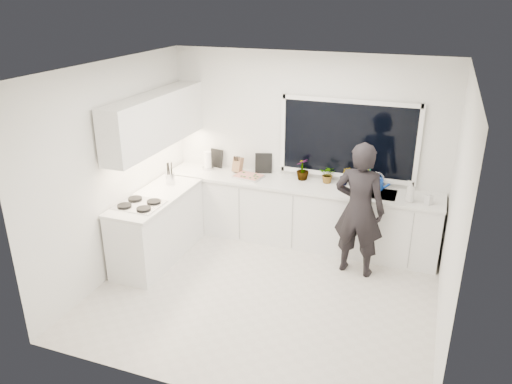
% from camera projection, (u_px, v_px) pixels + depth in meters
% --- Properties ---
extents(floor, '(4.00, 3.50, 0.02)m').
position_uv_depth(floor, '(265.00, 294.00, 6.13)').
color(floor, beige).
rests_on(floor, ground).
extents(wall_back, '(4.00, 0.02, 2.70)m').
position_uv_depth(wall_back, '(306.00, 148.00, 7.15)').
color(wall_back, white).
rests_on(wall_back, ground).
extents(wall_left, '(0.02, 3.50, 2.70)m').
position_uv_depth(wall_left, '(114.00, 170.00, 6.26)').
color(wall_left, white).
rests_on(wall_left, ground).
extents(wall_right, '(0.02, 3.50, 2.70)m').
position_uv_depth(wall_right, '(455.00, 217.00, 4.97)').
color(wall_right, white).
rests_on(wall_right, ground).
extents(ceiling, '(4.00, 3.50, 0.02)m').
position_uv_depth(ceiling, '(266.00, 68.00, 5.10)').
color(ceiling, white).
rests_on(ceiling, wall_back).
extents(window, '(1.80, 0.02, 1.00)m').
position_uv_depth(window, '(348.00, 139.00, 6.85)').
color(window, black).
rests_on(window, wall_back).
extents(base_cabinets_back, '(3.92, 0.58, 0.88)m').
position_uv_depth(base_cabinets_back, '(298.00, 214.00, 7.22)').
color(base_cabinets_back, white).
rests_on(base_cabinets_back, floor).
extents(base_cabinets_left, '(0.58, 1.60, 0.88)m').
position_uv_depth(base_cabinets_left, '(158.00, 228.00, 6.80)').
color(base_cabinets_left, white).
rests_on(base_cabinets_left, floor).
extents(countertop_back, '(3.94, 0.62, 0.04)m').
position_uv_depth(countertop_back, '(299.00, 185.00, 7.04)').
color(countertop_back, silver).
rests_on(countertop_back, base_cabinets_back).
extents(countertop_left, '(0.62, 1.60, 0.04)m').
position_uv_depth(countertop_left, '(155.00, 197.00, 6.63)').
color(countertop_left, silver).
rests_on(countertop_left, base_cabinets_left).
extents(upper_cabinets, '(0.34, 2.10, 0.70)m').
position_uv_depth(upper_cabinets, '(156.00, 120.00, 6.61)').
color(upper_cabinets, white).
rests_on(upper_cabinets, wall_left).
extents(sink, '(0.58, 0.42, 0.14)m').
position_uv_depth(sink, '(374.00, 196.00, 6.72)').
color(sink, silver).
rests_on(sink, countertop_back).
extents(faucet, '(0.03, 0.03, 0.22)m').
position_uv_depth(faucet, '(377.00, 180.00, 6.83)').
color(faucet, silver).
rests_on(faucet, countertop_back).
extents(stovetop, '(0.56, 0.48, 0.03)m').
position_uv_depth(stovetop, '(139.00, 204.00, 6.31)').
color(stovetop, black).
rests_on(stovetop, countertop_left).
extents(person, '(0.69, 0.49, 1.77)m').
position_uv_depth(person, '(359.00, 210.00, 6.27)').
color(person, black).
rests_on(person, floor).
extents(pizza_tray, '(0.45, 0.37, 0.03)m').
position_uv_depth(pizza_tray, '(249.00, 177.00, 7.25)').
color(pizza_tray, '#B3B3B7').
rests_on(pizza_tray, countertop_back).
extents(pizza, '(0.41, 0.33, 0.01)m').
position_uv_depth(pizza, '(249.00, 175.00, 7.24)').
color(pizza, '#A92A16').
rests_on(pizza, pizza_tray).
extents(watering_can, '(0.19, 0.19, 0.13)m').
position_uv_depth(watering_can, '(378.00, 185.00, 6.81)').
color(watering_can, '#123FAA').
rests_on(watering_can, countertop_back).
extents(paper_towel_roll, '(0.14, 0.14, 0.26)m').
position_uv_depth(paper_towel_roll, '(208.00, 161.00, 7.55)').
color(paper_towel_roll, white).
rests_on(paper_towel_roll, countertop_back).
extents(knife_block, '(0.15, 0.12, 0.22)m').
position_uv_depth(knife_block, '(238.00, 165.00, 7.44)').
color(knife_block, olive).
rests_on(knife_block, countertop_back).
extents(utensil_crock, '(0.13, 0.13, 0.16)m').
position_uv_depth(utensil_crock, '(170.00, 179.00, 6.99)').
color(utensil_crock, '#B8B9BD').
rests_on(utensil_crock, countertop_left).
extents(picture_frame_large, '(0.22, 0.06, 0.28)m').
position_uv_depth(picture_frame_large, '(216.00, 158.00, 7.64)').
color(picture_frame_large, black).
rests_on(picture_frame_large, countertop_back).
extents(picture_frame_small, '(0.24, 0.09, 0.30)m').
position_uv_depth(picture_frame_small, '(264.00, 163.00, 7.39)').
color(picture_frame_small, black).
rests_on(picture_frame_small, countertop_back).
extents(herb_plants, '(1.12, 0.24, 0.33)m').
position_uv_depth(herb_plants, '(331.00, 173.00, 6.99)').
color(herb_plants, '#26662D').
rests_on(herb_plants, countertop_back).
extents(soap_bottles, '(0.37, 0.14, 0.28)m').
position_uv_depth(soap_bottles, '(415.00, 193.00, 6.35)').
color(soap_bottles, '#D8BF66').
rests_on(soap_bottles, countertop_back).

